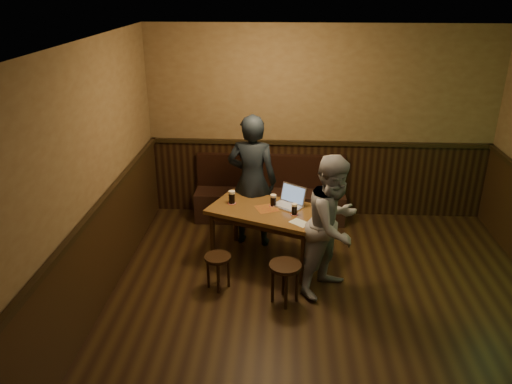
{
  "coord_description": "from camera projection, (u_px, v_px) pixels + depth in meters",
  "views": [
    {
      "loc": [
        -0.51,
        -4.06,
        3.33
      ],
      "look_at": [
        -0.83,
        1.4,
        0.99
      ],
      "focal_mm": 35.0,
      "sensor_mm": 36.0,
      "label": 1
    }
  ],
  "objects": [
    {
      "name": "stool_right",
      "position": [
        285.0,
        272.0,
        5.45
      ],
      "size": [
        0.39,
        0.39,
        0.48
      ],
      "rotation": [
        0.0,
        0.0,
        0.12
      ],
      "color": "black",
      "rests_on": "ground"
    },
    {
      "name": "person_suit",
      "position": [
        252.0,
        181.0,
        6.54
      ],
      "size": [
        0.7,
        0.51,
        1.79
      ],
      "primitive_type": "imported",
      "rotation": [
        0.0,
        0.0,
        3.02
      ],
      "color": "black",
      "rests_on": "ground"
    },
    {
      "name": "menu",
      "position": [
        300.0,
        223.0,
        5.78
      ],
      "size": [
        0.26,
        0.26,
        0.0
      ],
      "primitive_type": "cube",
      "rotation": [
        0.0,
        0.0,
        -0.71
      ],
      "color": "silver",
      "rests_on": "pub_table"
    },
    {
      "name": "room",
      "position": [
        336.0,
        223.0,
        4.74
      ],
      "size": [
        5.04,
        6.04,
        2.84
      ],
      "color": "black",
      "rests_on": "ground"
    },
    {
      "name": "stool_left",
      "position": [
        218.0,
        262.0,
        5.74
      ],
      "size": [
        0.34,
        0.34,
        0.42
      ],
      "rotation": [
        0.0,
        0.0,
        0.11
      ],
      "color": "black",
      "rests_on": "ground"
    },
    {
      "name": "pub_table",
      "position": [
        267.0,
        216.0,
        6.18
      ],
      "size": [
        1.56,
        1.24,
        0.74
      ],
      "rotation": [
        0.0,
        0.0,
        -0.38
      ],
      "color": "brown",
      "rests_on": "ground"
    },
    {
      "name": "laptop",
      "position": [
        290.0,
        201.0,
        6.2
      ],
      "size": [
        0.45,
        0.43,
        0.25
      ],
      "rotation": [
        0.0,
        0.0,
        -0.62
      ],
      "color": "silver",
      "rests_on": "pub_table"
    },
    {
      "name": "bench",
      "position": [
        270.0,
        199.0,
        7.45
      ],
      "size": [
        2.2,
        0.5,
        0.95
      ],
      "color": "black",
      "rests_on": "ground"
    },
    {
      "name": "pint_mid",
      "position": [
        273.0,
        200.0,
        6.18
      ],
      "size": [
        0.1,
        0.1,
        0.15
      ],
      "color": "maroon",
      "rests_on": "pub_table"
    },
    {
      "name": "person_grey",
      "position": [
        333.0,
        226.0,
        5.53
      ],
      "size": [
        0.98,
        1.01,
        1.64
      ],
      "primitive_type": "imported",
      "rotation": [
        0.0,
        0.0,
        0.89
      ],
      "color": "#99999F",
      "rests_on": "ground"
    },
    {
      "name": "pint_right",
      "position": [
        294.0,
        209.0,
        5.96
      ],
      "size": [
        0.09,
        0.09,
        0.14
      ],
      "color": "maroon",
      "rests_on": "pub_table"
    },
    {
      "name": "pint_left",
      "position": [
        232.0,
        197.0,
        6.25
      ],
      "size": [
        0.11,
        0.11,
        0.17
      ],
      "color": "maroon",
      "rests_on": "pub_table"
    }
  ]
}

